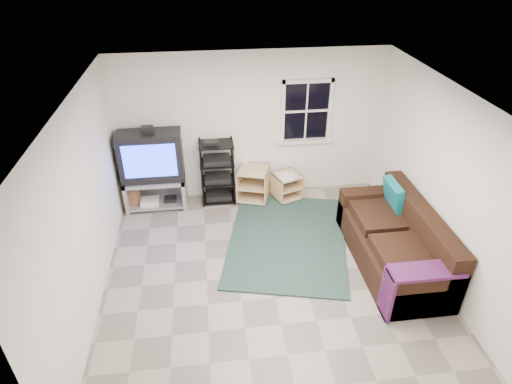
{
  "coord_description": "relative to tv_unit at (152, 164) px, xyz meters",
  "views": [
    {
      "loc": [
        -0.77,
        -4.49,
        4.22
      ],
      "look_at": [
        -0.15,
        0.4,
        1.16
      ],
      "focal_mm": 30.0,
      "sensor_mm": 36.0,
      "label": 1
    }
  ],
  "objects": [
    {
      "name": "room",
      "position": [
        2.66,
        0.25,
        0.64
      ],
      "size": [
        4.6,
        4.62,
        4.6
      ],
      "color": "gray",
      "rests_on": "ground"
    },
    {
      "name": "tv_unit",
      "position": [
        0.0,
        0.0,
        0.0
      ],
      "size": [
        1.03,
        0.52,
        1.52
      ],
      "color": "#95959D",
      "rests_on": "ground"
    },
    {
      "name": "av_rack",
      "position": [
        1.08,
        0.05,
        -0.33
      ],
      "size": [
        0.59,
        0.43,
        1.17
      ],
      "color": "black",
      "rests_on": "ground"
    },
    {
      "name": "side_table_left",
      "position": [
        1.72,
        0.04,
        -0.5
      ],
      "size": [
        0.66,
        0.66,
        0.62
      ],
      "rotation": [
        0.0,
        0.0,
        -0.3
      ],
      "color": "#D1B180",
      "rests_on": "ground"
    },
    {
      "name": "side_table_right",
      "position": [
        2.3,
        -0.02,
        -0.55
      ],
      "size": [
        0.57,
        0.57,
        0.51
      ],
      "rotation": [
        0.0,
        0.0,
        0.34
      ],
      "color": "#D1B180",
      "rests_on": "ground"
    },
    {
      "name": "sofa",
      "position": [
        3.54,
        -1.97,
        -0.48
      ],
      "size": [
        0.98,
        2.2,
        1.01
      ],
      "color": "black",
      "rests_on": "ground"
    },
    {
      "name": "shag_rug",
      "position": [
        2.1,
        -1.25,
        -0.82
      ],
      "size": [
        2.3,
        2.8,
        0.03
      ],
      "primitive_type": "cube",
      "rotation": [
        0.0,
        0.0,
        -0.23
      ],
      "color": "#332316",
      "rests_on": "ground"
    },
    {
      "name": "paper_bag",
      "position": [
        -0.45,
        -0.01,
        -0.63
      ],
      "size": [
        0.33,
        0.28,
        0.41
      ],
      "primitive_type": "cube",
      "rotation": [
        0.0,
        0.0,
        -0.38
      ],
      "color": "#926141",
      "rests_on": "ground"
    }
  ]
}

